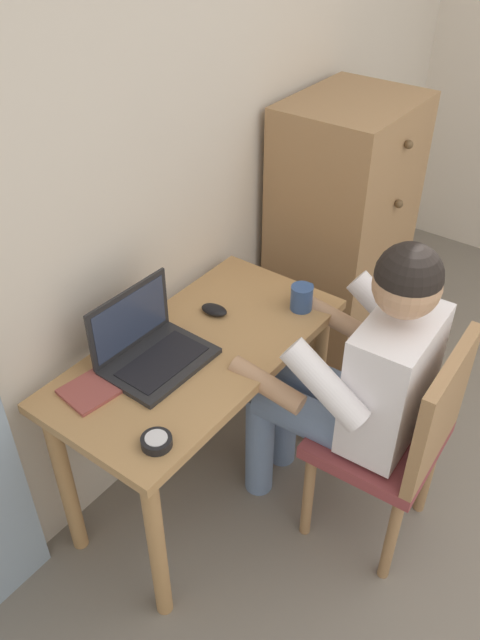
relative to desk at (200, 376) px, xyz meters
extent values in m
cube|color=beige|center=(0.33, 0.34, 0.65)|extent=(4.80, 0.05, 2.50)
cube|color=tan|center=(0.00, 0.00, 0.11)|extent=(1.07, 0.54, 0.03)
cylinder|color=tan|center=(-0.48, -0.21, -0.26)|extent=(0.06, 0.06, 0.70)
cylinder|color=tan|center=(0.48, -0.21, -0.26)|extent=(0.06, 0.06, 0.70)
cylinder|color=tan|center=(-0.48, 0.21, -0.26)|extent=(0.06, 0.06, 0.70)
cylinder|color=tan|center=(0.48, 0.21, -0.26)|extent=(0.06, 0.06, 0.70)
cube|color=#9E754C|center=(1.07, 0.05, 0.03)|extent=(0.59, 0.46, 1.28)
sphere|color=brown|center=(1.07, -0.20, -0.48)|extent=(0.04, 0.04, 0.04)
sphere|color=brown|center=(1.07, -0.20, -0.22)|extent=(0.04, 0.04, 0.04)
sphere|color=brown|center=(1.07, -0.20, 0.03)|extent=(0.04, 0.04, 0.04)
sphere|color=brown|center=(1.07, -0.20, 0.29)|extent=(0.04, 0.04, 0.04)
sphere|color=brown|center=(1.07, -0.20, 0.54)|extent=(0.04, 0.04, 0.04)
cube|color=brown|center=(0.24, -0.58, -0.15)|extent=(0.44, 0.42, 0.05)
cube|color=#9E754C|center=(0.25, -0.76, 0.09)|extent=(0.42, 0.06, 0.42)
cylinder|color=#9E754C|center=(0.40, -0.42, -0.39)|extent=(0.04, 0.04, 0.43)
cylinder|color=#9E754C|center=(0.06, -0.43, -0.39)|extent=(0.04, 0.04, 0.43)
cylinder|color=#9E754C|center=(0.42, -0.74, -0.39)|extent=(0.04, 0.04, 0.43)
cylinder|color=#9E754C|center=(0.08, -0.75, -0.39)|extent=(0.04, 0.04, 0.43)
cylinder|color=#6B84AD|center=(0.32, -0.36, -0.10)|extent=(0.16, 0.41, 0.14)
cylinder|color=#6B84AD|center=(0.14, -0.37, -0.10)|extent=(0.16, 0.41, 0.14)
cylinder|color=#6B84AD|center=(0.31, -0.16, -0.35)|extent=(0.11, 0.11, 0.50)
cylinder|color=#6B84AD|center=(0.13, -0.17, -0.35)|extent=(0.11, 0.11, 0.50)
cube|color=white|center=(0.24, -0.59, 0.13)|extent=(0.37, 0.22, 0.46)
cylinder|color=white|center=(0.46, -0.46, 0.21)|extent=(0.10, 0.30, 0.25)
cylinder|color=white|center=(0.02, -0.47, 0.21)|extent=(0.10, 0.30, 0.25)
cylinder|color=tan|center=(0.45, -0.26, 0.10)|extent=(0.08, 0.27, 0.11)
cylinder|color=tan|center=(0.01, -0.27, 0.10)|extent=(0.08, 0.27, 0.11)
sphere|color=tan|center=(0.24, -0.58, 0.49)|extent=(0.20, 0.20, 0.20)
sphere|color=black|center=(0.24, -0.58, 0.52)|extent=(0.20, 0.20, 0.20)
cube|color=#232326|center=(-0.14, 0.04, 0.14)|extent=(0.35, 0.25, 0.02)
cube|color=black|center=(-0.14, 0.03, 0.15)|extent=(0.29, 0.16, 0.00)
cube|color=#232326|center=(-0.14, 0.17, 0.26)|extent=(0.34, 0.02, 0.22)
cube|color=#2D3851|center=(-0.14, 0.16, 0.26)|extent=(0.31, 0.01, 0.18)
ellipsoid|color=black|center=(0.18, 0.08, 0.14)|extent=(0.07, 0.11, 0.03)
cylinder|color=black|center=(-0.40, -0.18, 0.14)|extent=(0.09, 0.09, 0.03)
cylinder|color=silver|center=(-0.40, -0.18, 0.16)|extent=(0.06, 0.06, 0.00)
cube|color=#994742|center=(-0.34, 0.13, 0.13)|extent=(0.23, 0.18, 0.01)
cylinder|color=#33518C|center=(0.39, -0.16, 0.18)|extent=(0.08, 0.08, 0.09)
torus|color=#33518C|center=(0.45, -0.16, 0.18)|extent=(0.06, 0.01, 0.06)
camera|label=1|loc=(-1.24, -1.09, 1.50)|focal=35.74mm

